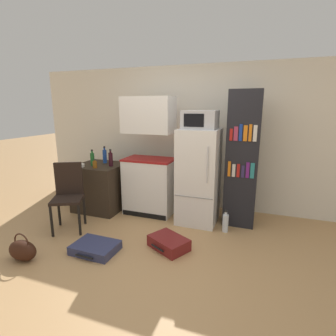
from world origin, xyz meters
The scene contains 17 objects.
ground_plane centered at (0.00, 0.00, 0.00)m, with size 24.00×24.00×0.00m, color tan.
wall_back centered at (0.20, 2.00, 1.20)m, with size 6.40×0.10×2.41m.
side_table centered at (-1.43, 1.23, 0.39)m, with size 0.77×0.74×0.78m.
kitchen_hutch centered at (-0.58, 1.35, 0.85)m, with size 0.80×0.50×1.88m.
refrigerator centered at (0.26, 1.30, 0.71)m, with size 0.58×0.63×1.42m.
microwave centered at (0.26, 1.29, 1.55)m, with size 0.48×0.42×0.26m.
bookshelf centered at (0.86, 1.43, 0.98)m, with size 0.45×0.36×1.96m.
bottle_green_tall centered at (-1.49, 1.12, 0.89)m, with size 0.07×0.07×0.27m.
bottle_blue_soda centered at (-1.42, 1.37, 0.90)m, with size 0.07×0.07×0.29m.
bottle_wine_dark centered at (-1.19, 1.19, 0.90)m, with size 0.07×0.07×0.28m.
bottle_amber_beer centered at (-1.35, 0.98, 0.84)m, with size 0.07×0.07×0.14m.
bowl centered at (-1.64, 0.95, 0.80)m, with size 0.17×0.17×0.05m.
chair centered at (-1.44, 0.43, 0.56)m, with size 0.54×0.54×0.96m.
suitcase_large_flat centered at (0.12, 0.36, 0.07)m, with size 0.57×0.51×0.14m.
suitcase_small_flat centered at (-0.70, -0.02, 0.05)m, with size 0.53×0.42×0.11m.
handbag centered at (-1.38, -0.46, 0.12)m, with size 0.36×0.20×0.33m.
water_bottle_front centered at (0.72, 1.06, 0.14)m, with size 0.08×0.08×0.33m.
Camera 1 is at (1.12, -2.43, 1.73)m, focal length 28.00 mm.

